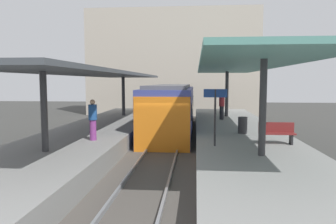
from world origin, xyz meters
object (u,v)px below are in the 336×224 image
object	(u,v)px
commuter_train	(171,109)
passenger_near_bench	(222,106)
passenger_mid_platform	(93,119)
platform_bench	(277,132)
platform_sign	(215,104)
litter_bin	(243,125)

from	to	relation	value
commuter_train	passenger_near_bench	size ratio (longest dim) A/B	6.94
passenger_near_bench	passenger_mid_platform	distance (m)	10.19
platform_bench	passenger_mid_platform	world-z (taller)	passenger_mid_platform
platform_bench	platform_sign	world-z (taller)	platform_sign
platform_bench	passenger_near_bench	size ratio (longest dim) A/B	0.80
platform_bench	passenger_near_bench	xyz separation A→B (m)	(-1.53, 8.35, 0.45)
litter_bin	passenger_near_bench	bearing A→B (deg)	95.40
litter_bin	passenger_mid_platform	size ratio (longest dim) A/B	0.46
platform_sign	passenger_near_bench	distance (m)	9.07
platform_bench	passenger_near_bench	distance (m)	8.51
platform_sign	passenger_near_bench	world-z (taller)	platform_sign
passenger_near_bench	commuter_train	bearing A→B (deg)	-168.21
passenger_mid_platform	litter_bin	bearing A→B (deg)	19.75
platform_sign	passenger_mid_platform	distance (m)	5.22
commuter_train	litter_bin	world-z (taller)	commuter_train
litter_bin	passenger_near_bench	size ratio (longest dim) A/B	0.46
litter_bin	platform_bench	bearing A→B (deg)	-68.95
platform_bench	passenger_mid_platform	xyz separation A→B (m)	(-7.61, 0.18, 0.44)
platform_sign	commuter_train	bearing A→B (deg)	105.57
platform_sign	litter_bin	size ratio (longest dim) A/B	2.76
platform_bench	passenger_mid_platform	bearing A→B (deg)	178.68
commuter_train	platform_bench	xyz separation A→B (m)	(4.81, -7.67, -0.26)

